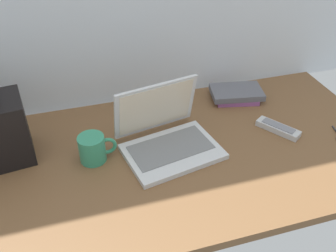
{
  "coord_description": "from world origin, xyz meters",
  "views": [
    {
      "loc": [
        -0.26,
        -0.93,
        0.86
      ],
      "look_at": [
        0.02,
        0.0,
        0.15
      ],
      "focal_mm": 40.23,
      "sensor_mm": 36.0,
      "label": 1
    }
  ],
  "objects_px": {
    "coffee_mug": "(93,148)",
    "remote_control_near": "(278,128)",
    "laptop": "(167,136)",
    "book_stack": "(236,94)"
  },
  "relations": [
    {
      "from": "coffee_mug",
      "to": "remote_control_near",
      "type": "distance_m",
      "value": 0.67
    },
    {
      "from": "remote_control_near",
      "to": "book_stack",
      "type": "bearing_deg",
      "value": 102.17
    },
    {
      "from": "laptop",
      "to": "coffee_mug",
      "type": "distance_m",
      "value": 0.25
    },
    {
      "from": "laptop",
      "to": "remote_control_near",
      "type": "relative_size",
      "value": 2.2
    },
    {
      "from": "laptop",
      "to": "book_stack",
      "type": "xyz_separation_m",
      "value": [
        0.36,
        0.22,
        -0.02
      ]
    },
    {
      "from": "laptop",
      "to": "book_stack",
      "type": "bearing_deg",
      "value": 31.05
    },
    {
      "from": "laptop",
      "to": "book_stack",
      "type": "distance_m",
      "value": 0.42
    },
    {
      "from": "coffee_mug",
      "to": "remote_control_near",
      "type": "height_order",
      "value": "coffee_mug"
    },
    {
      "from": "coffee_mug",
      "to": "remote_control_near",
      "type": "xyz_separation_m",
      "value": [
        0.66,
        -0.03,
        -0.04
      ]
    },
    {
      "from": "laptop",
      "to": "coffee_mug",
      "type": "height_order",
      "value": "laptop"
    }
  ]
}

